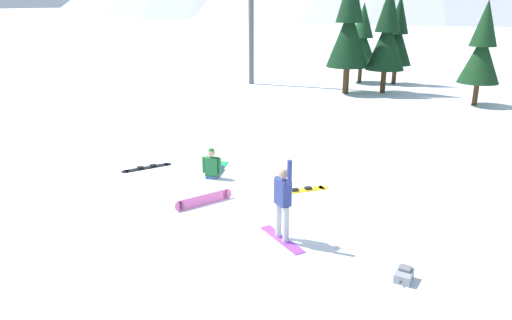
% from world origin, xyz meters
% --- Properties ---
extents(ground_plane, '(800.00, 800.00, 0.00)m').
position_xyz_m(ground_plane, '(0.00, 0.00, 0.00)').
color(ground_plane, white).
extents(snowboarder_foreground, '(1.43, 1.17, 2.07)m').
position_xyz_m(snowboarder_foreground, '(0.76, -1.37, 0.98)').
color(snowboarder_foreground, '#993FD8').
rests_on(snowboarder_foreground, ground_plane).
extents(snowboarder_midground, '(0.80, 1.80, 1.01)m').
position_xyz_m(snowboarder_midground, '(-2.81, 1.84, 0.35)').
color(snowboarder_midground, '#335184').
rests_on(snowboarder_midground, ground_plane).
extents(loose_snowboard_near_left, '(1.49, 1.36, 0.09)m').
position_xyz_m(loose_snowboard_near_left, '(0.21, 1.78, 0.02)').
color(loose_snowboard_near_left, yellow).
rests_on(loose_snowboard_near_left, ground_plane).
extents(loose_snowboard_near_right, '(1.00, 1.57, 0.29)m').
position_xyz_m(loose_snowboard_near_right, '(-1.97, -0.28, 0.15)').
color(loose_snowboard_near_right, pink).
rests_on(loose_snowboard_near_right, ground_plane).
extents(loose_snowboard_far_spare, '(1.22, 1.56, 0.09)m').
position_xyz_m(loose_snowboard_far_spare, '(-5.27, 1.64, 0.02)').
color(loose_snowboard_far_spare, black).
rests_on(loose_snowboard_far_spare, ground_plane).
extents(backpack_grey, '(0.37, 0.54, 0.29)m').
position_xyz_m(backpack_grey, '(3.64, -2.04, 0.13)').
color(backpack_grey, gray).
rests_on(backpack_grey, ground_plane).
extents(pine_tree_short, '(2.28, 2.28, 5.40)m').
position_xyz_m(pine_tree_short, '(-2.45, 22.83, 2.94)').
color(pine_tree_short, '#472D19').
rests_on(pine_tree_short, ground_plane).
extents(pine_tree_slender, '(2.15, 2.15, 5.55)m').
position_xyz_m(pine_tree_slender, '(4.97, 17.55, 3.03)').
color(pine_tree_slender, '#472D19').
rests_on(pine_tree_slender, ground_plane).
extents(pine_tree_broad, '(2.53, 2.53, 7.45)m').
position_xyz_m(pine_tree_broad, '(-2.37, 18.24, 4.05)').
color(pine_tree_broad, '#472D19').
rests_on(pine_tree_broad, ground_plane).
extents(pine_tree_young, '(2.34, 2.34, 6.46)m').
position_xyz_m(pine_tree_young, '(-0.30, 19.42, 3.52)').
color(pine_tree_young, '#472D19').
rests_on(pine_tree_young, ground_plane).
extents(pine_tree_leaning, '(2.06, 2.06, 5.91)m').
position_xyz_m(pine_tree_leaning, '(-0.15, 23.16, 3.22)').
color(pine_tree_leaning, '#472D19').
rests_on(pine_tree_leaning, ground_plane).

